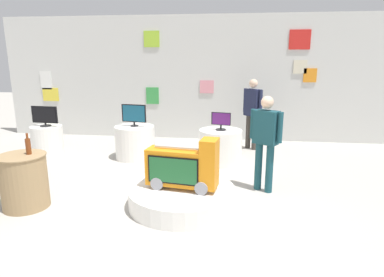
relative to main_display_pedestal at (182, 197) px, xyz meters
name	(u,v)px	position (x,y,z in m)	size (l,w,h in m)	color
ground_plane	(164,209)	(-0.25, -0.14, -0.14)	(30.00, 30.00, 0.00)	#B2ADA3
back_wall_display	(197,79)	(-0.26, 4.26, 1.47)	(10.56, 0.13, 3.20)	silver
main_display_pedestal	(182,197)	(0.00, 0.00, 0.00)	(1.58, 1.58, 0.28)	white
novelty_firetruck_tv	(183,168)	(0.02, -0.01, 0.45)	(1.07, 0.50, 0.77)	gray
display_pedestal_left_rear	(47,142)	(-3.29, 2.03, 0.22)	(0.66, 0.66, 0.71)	white
tv_on_left_rear	(45,116)	(-3.29, 2.03, 0.80)	(0.60, 0.23, 0.43)	black
display_pedestal_center_rear	(135,142)	(-1.39, 2.27, 0.22)	(0.85, 0.85, 0.71)	white
tv_on_center_rear	(134,114)	(-1.39, 2.27, 0.83)	(0.55, 0.17, 0.47)	black
display_pedestal_right_rear	(220,147)	(0.47, 2.12, 0.22)	(0.88, 0.88, 0.71)	white
tv_on_right_rear	(221,121)	(0.47, 2.11, 0.77)	(0.40, 0.21, 0.36)	black
side_table_round	(24,181)	(-2.27, -0.33, 0.27)	(0.68, 0.68, 0.80)	#9E7F56
bottle_on_side_table	(28,146)	(-2.18, -0.27, 0.78)	(0.07, 0.07, 0.31)	brown
shopper_browsing_near_truck	(252,109)	(1.15, 3.35, 0.83)	(0.42, 0.42, 1.66)	#38332D
shopper_browsing_rear	(265,137)	(1.23, 0.74, 0.78)	(0.48, 0.37, 1.57)	#194751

